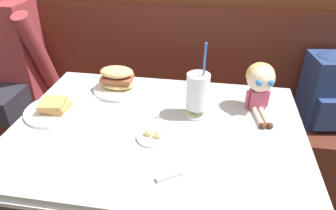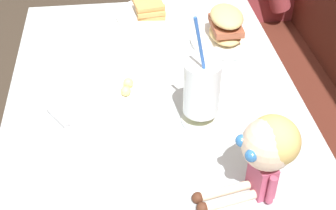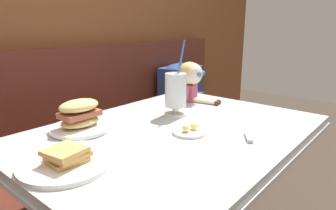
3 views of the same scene
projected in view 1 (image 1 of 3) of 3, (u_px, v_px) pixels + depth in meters
The scene contains 10 objects.
booth_bench at pixel (178, 123), 1.91m from camera, with size 2.60×0.48×1.00m.
diner_table at pixel (158, 166), 1.27m from camera, with size 1.11×0.81×0.74m.
toast_plate at pixel (56, 109), 1.25m from camera, with size 0.25×0.25×0.06m.
milkshake_glass at pixel (198, 93), 1.18m from camera, with size 0.10×0.10×0.31m.
sandwich_plate at pixel (117, 81), 1.39m from camera, with size 0.22×0.22×0.12m.
butter_saucer at pixel (154, 136), 1.10m from camera, with size 0.12×0.12×0.04m.
butter_knife at pixel (179, 173), 0.95m from camera, with size 0.21×0.15×0.01m.
seated_doll at pixel (260, 81), 1.21m from camera, with size 0.13×0.23×0.20m.
backpack at pixel (335, 88), 1.60m from camera, with size 0.33×0.28×0.41m.
diner_patron at pixel (3, 52), 1.80m from camera, with size 0.55×0.48×0.81m.
Camera 1 is at (0.20, -0.75, 1.42)m, focal length 32.92 mm.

